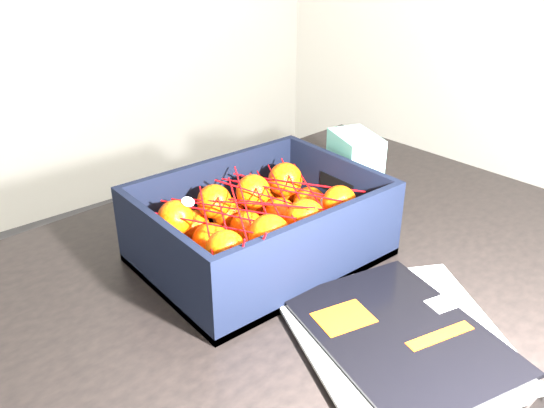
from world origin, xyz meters
TOP-DOWN VIEW (x-y plane):
  - table at (0.07, -0.13)m, footprint 1.25×0.87m
  - magazine_stack at (0.07, -0.36)m, footprint 0.37×0.35m
  - produce_crate at (0.06, -0.08)m, footprint 0.37×0.27m
  - clementine_heap at (0.06, -0.08)m, footprint 0.35×0.26m
  - mesh_net at (0.05, -0.08)m, footprint 0.30×0.24m
  - retail_carton at (0.29, -0.06)m, footprint 0.10×0.12m

SIDE VIEW (x-z plane):
  - table at x=0.07m, z-range 0.28..1.03m
  - magazine_stack at x=0.07m, z-range 0.75..0.77m
  - produce_crate at x=0.06m, z-range 0.73..0.86m
  - clementine_heap at x=0.06m, z-range 0.75..0.86m
  - retail_carton at x=0.29m, z-range 0.75..0.90m
  - mesh_net at x=0.05m, z-range 0.81..0.90m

